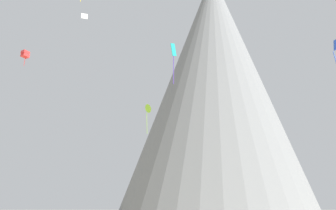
# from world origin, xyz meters

# --- Properties ---
(rock_massif) EXTENTS (53.21, 53.41, 64.42)m
(rock_massif) POSITION_xyz_m (13.25, 86.74, 28.98)
(rock_massif) COLOR slate
(rock_massif) RESTS_ON ground_plane
(kite_red_high) EXTENTS (1.79, 1.80, 2.96)m
(kite_red_high) POSITION_xyz_m (-27.93, 52.35, 29.74)
(kite_red_high) COLOR red
(kite_white_high) EXTENTS (0.98, 0.64, 0.79)m
(kite_white_high) POSITION_xyz_m (-14.37, 37.47, 30.85)
(kite_white_high) COLOR white
(kite_lime_mid) EXTENTS (1.61, 1.73, 5.60)m
(kite_lime_mid) POSITION_xyz_m (-4.88, 54.70, 19.82)
(kite_lime_mid) COLOR #8CD133
(kite_teal_mid) EXTENTS (0.71, 0.43, 4.76)m
(kite_teal_mid) POSITION_xyz_m (-0.95, 20.47, 18.61)
(kite_teal_mid) COLOR teal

